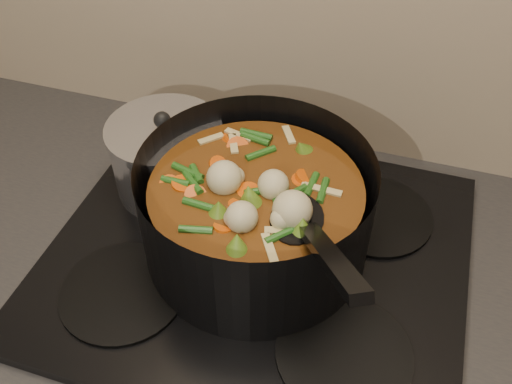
% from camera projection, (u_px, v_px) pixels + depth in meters
% --- Properties ---
extents(stovetop, '(0.62, 0.54, 0.03)m').
position_uv_depth(stovetop, '(257.00, 256.00, 0.87)').
color(stovetop, black).
rests_on(stovetop, counter).
extents(stockpot, '(0.41, 0.44, 0.25)m').
position_uv_depth(stockpot, '(256.00, 212.00, 0.82)').
color(stockpot, black).
rests_on(stockpot, stovetop).
extents(saucepan, '(0.19, 0.19, 0.15)m').
position_uv_depth(saucepan, '(167.00, 157.00, 0.93)').
color(saucepan, silver).
rests_on(saucepan, stovetop).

